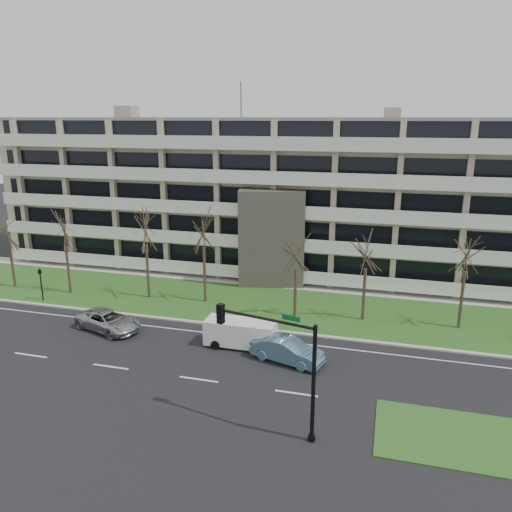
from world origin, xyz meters
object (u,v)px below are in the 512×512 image
(blue_sedan, at_px, (287,350))
(white_van, at_px, (241,331))
(traffic_signal, at_px, (279,356))
(pedestrian_signal, at_px, (41,280))
(silver_pickup, at_px, (108,321))

(blue_sedan, height_order, white_van, white_van)
(traffic_signal, bearing_deg, pedestrian_signal, 164.40)
(traffic_signal, height_order, pedestrian_signal, traffic_signal)
(silver_pickup, xyz_separation_m, blue_sedan, (13.86, -1.36, 0.06))
(silver_pickup, relative_size, blue_sedan, 1.09)
(silver_pickup, xyz_separation_m, white_van, (10.35, -0.04, 0.40))
(silver_pickup, bearing_deg, pedestrian_signal, 83.37)
(white_van, bearing_deg, blue_sedan, -20.51)
(blue_sedan, height_order, traffic_signal, traffic_signal)
(blue_sedan, bearing_deg, traffic_signal, -156.07)
(silver_pickup, relative_size, pedestrian_signal, 1.79)
(white_van, distance_m, traffic_signal, 10.28)
(blue_sedan, xyz_separation_m, traffic_signal, (1.12, -7.37, 3.32))
(white_van, relative_size, pedestrian_signal, 1.66)
(blue_sedan, distance_m, pedestrian_signal, 23.25)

